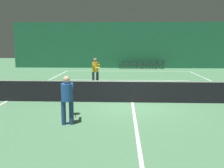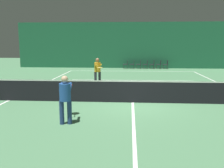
{
  "view_description": "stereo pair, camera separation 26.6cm",
  "coord_description": "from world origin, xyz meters",
  "px_view_note": "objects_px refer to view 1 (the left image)",
  "views": [
    {
      "loc": [
        -0.4,
        -10.48,
        2.55
      ],
      "look_at": [
        -0.86,
        -0.5,
        0.88
      ],
      "focal_mm": 40.0,
      "sensor_mm": 36.0,
      "label": 1
    },
    {
      "loc": [
        -0.14,
        -10.46,
        2.55
      ],
      "look_at": [
        -0.86,
        -0.5,
        0.88
      ],
      "focal_mm": 40.0,
      "sensor_mm": 36.0,
      "label": 2
    }
  ],
  "objects_px": {
    "courtside_chair_1": "(129,64)",
    "courtside_chair_4": "(149,64)",
    "tennis_net": "(133,91)",
    "courtside_chair_6": "(162,64)",
    "player_near": "(67,96)",
    "courtside_chair_2": "(135,64)",
    "courtside_chair_3": "(142,64)",
    "courtside_chair_0": "(122,64)",
    "player_far": "(95,69)",
    "courtside_chair_5": "(155,64)"
  },
  "relations": [
    {
      "from": "tennis_net",
      "to": "courtside_chair_2",
      "type": "height_order",
      "value": "tennis_net"
    },
    {
      "from": "courtside_chair_3",
      "to": "courtside_chair_4",
      "type": "relative_size",
      "value": 1.0
    },
    {
      "from": "tennis_net",
      "to": "courtside_chair_4",
      "type": "relative_size",
      "value": 14.29
    },
    {
      "from": "player_far",
      "to": "courtside_chair_4",
      "type": "xyz_separation_m",
      "value": [
        4.17,
        9.78,
        -0.46
      ]
    },
    {
      "from": "player_far",
      "to": "courtside_chair_0",
      "type": "height_order",
      "value": "player_far"
    },
    {
      "from": "courtside_chair_0",
      "to": "courtside_chair_3",
      "type": "relative_size",
      "value": 1.0
    },
    {
      "from": "courtside_chair_0",
      "to": "courtside_chair_4",
      "type": "bearing_deg",
      "value": 90.0
    },
    {
      "from": "tennis_net",
      "to": "courtside_chair_6",
      "type": "bearing_deg",
      "value": 76.55
    },
    {
      "from": "tennis_net",
      "to": "courtside_chair_3",
      "type": "distance_m",
      "value": 14.23
    },
    {
      "from": "courtside_chair_2",
      "to": "courtside_chair_0",
      "type": "bearing_deg",
      "value": -90.0
    },
    {
      "from": "courtside_chair_3",
      "to": "player_near",
      "type": "bearing_deg",
      "value": -11.81
    },
    {
      "from": "tennis_net",
      "to": "courtside_chair_0",
      "type": "distance_m",
      "value": 14.17
    },
    {
      "from": "player_far",
      "to": "courtside_chair_0",
      "type": "relative_size",
      "value": 1.94
    },
    {
      "from": "player_near",
      "to": "player_far",
      "type": "distance_m",
      "value": 7.34
    },
    {
      "from": "tennis_net",
      "to": "courtside_chair_6",
      "type": "height_order",
      "value": "tennis_net"
    },
    {
      "from": "courtside_chair_4",
      "to": "courtside_chair_1",
      "type": "bearing_deg",
      "value": -90.0
    },
    {
      "from": "player_near",
      "to": "courtside_chair_0",
      "type": "height_order",
      "value": "player_near"
    },
    {
      "from": "player_near",
      "to": "courtside_chair_2",
      "type": "xyz_separation_m",
      "value": [
        2.93,
        17.12,
        -0.41
      ]
    },
    {
      "from": "courtside_chair_3",
      "to": "courtside_chair_2",
      "type": "bearing_deg",
      "value": -90.0
    },
    {
      "from": "player_far",
      "to": "courtside_chair_6",
      "type": "relative_size",
      "value": 1.94
    },
    {
      "from": "player_near",
      "to": "courtside_chair_4",
      "type": "bearing_deg",
      "value": -23.07
    },
    {
      "from": "courtside_chair_3",
      "to": "courtside_chair_5",
      "type": "distance_m",
      "value": 1.3
    },
    {
      "from": "courtside_chair_2",
      "to": "courtside_chair_4",
      "type": "height_order",
      "value": "same"
    },
    {
      "from": "courtside_chair_2",
      "to": "courtside_chair_5",
      "type": "bearing_deg",
      "value": 90.0
    },
    {
      "from": "tennis_net",
      "to": "courtside_chair_5",
      "type": "relative_size",
      "value": 14.29
    },
    {
      "from": "tennis_net",
      "to": "courtside_chair_2",
      "type": "relative_size",
      "value": 14.29
    },
    {
      "from": "player_near",
      "to": "tennis_net",
      "type": "bearing_deg",
      "value": -45.13
    },
    {
      "from": "courtside_chair_1",
      "to": "courtside_chair_4",
      "type": "height_order",
      "value": "same"
    },
    {
      "from": "courtside_chair_2",
      "to": "courtside_chair_5",
      "type": "distance_m",
      "value": 1.95
    },
    {
      "from": "courtside_chair_1",
      "to": "player_near",
      "type": "bearing_deg",
      "value": -7.58
    },
    {
      "from": "player_near",
      "to": "courtside_chair_4",
      "type": "height_order",
      "value": "player_near"
    },
    {
      "from": "courtside_chair_0",
      "to": "tennis_net",
      "type": "bearing_deg",
      "value": 2.09
    },
    {
      "from": "courtside_chair_3",
      "to": "courtside_chair_6",
      "type": "relative_size",
      "value": 1.0
    },
    {
      "from": "courtside_chair_2",
      "to": "courtside_chair_6",
      "type": "distance_m",
      "value": 2.6
    },
    {
      "from": "courtside_chair_1",
      "to": "courtside_chair_6",
      "type": "bearing_deg",
      "value": 90.0
    },
    {
      "from": "player_far",
      "to": "tennis_net",
      "type": "bearing_deg",
      "value": 10.39
    },
    {
      "from": "courtside_chair_0",
      "to": "courtside_chair_2",
      "type": "distance_m",
      "value": 1.3
    },
    {
      "from": "player_near",
      "to": "courtside_chair_4",
      "type": "distance_m",
      "value": 17.64
    },
    {
      "from": "courtside_chair_4",
      "to": "courtside_chair_6",
      "type": "distance_m",
      "value": 1.3
    },
    {
      "from": "player_near",
      "to": "player_far",
      "type": "height_order",
      "value": "player_far"
    },
    {
      "from": "player_near",
      "to": "courtside_chair_3",
      "type": "bearing_deg",
      "value": -21.0
    },
    {
      "from": "tennis_net",
      "to": "courtside_chair_3",
      "type": "height_order",
      "value": "tennis_net"
    },
    {
      "from": "courtside_chair_1",
      "to": "courtside_chair_5",
      "type": "relative_size",
      "value": 1.0
    },
    {
      "from": "tennis_net",
      "to": "courtside_chair_6",
      "type": "distance_m",
      "value": 14.56
    },
    {
      "from": "courtside_chair_6",
      "to": "player_far",
      "type": "bearing_deg",
      "value": -29.2
    },
    {
      "from": "courtside_chair_0",
      "to": "courtside_chair_2",
      "type": "bearing_deg",
      "value": 90.0
    },
    {
      "from": "courtside_chair_0",
      "to": "courtside_chair_2",
      "type": "height_order",
      "value": "same"
    },
    {
      "from": "player_near",
      "to": "courtside_chair_3",
      "type": "distance_m",
      "value": 17.5
    },
    {
      "from": "tennis_net",
      "to": "courtside_chair_4",
      "type": "height_order",
      "value": "tennis_net"
    },
    {
      "from": "courtside_chair_4",
      "to": "courtside_chair_2",
      "type": "bearing_deg",
      "value": -90.0
    }
  ]
}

